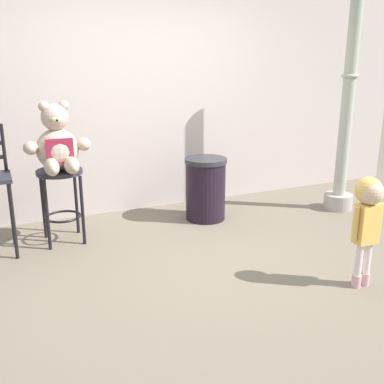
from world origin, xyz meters
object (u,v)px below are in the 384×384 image
(child_walking, at_px, (368,209))
(lamppost, at_px, (346,121))
(bar_stool_with_teddy, at_px, (61,190))
(teddy_bear, at_px, (58,146))
(trash_bin, at_px, (206,189))

(child_walking, distance_m, lamppost, 2.02)
(bar_stool_with_teddy, bearing_deg, child_walking, -43.40)
(bar_stool_with_teddy, relative_size, lamppost, 0.27)
(teddy_bear, xyz_separation_m, trash_bin, (1.57, 0.05, -0.62))
(teddy_bear, bearing_deg, child_walking, -42.93)
(teddy_bear, xyz_separation_m, child_walking, (2.02, -1.88, -0.32))
(bar_stool_with_teddy, height_order, lamppost, lamppost)
(child_walking, bearing_deg, lamppost, 23.49)
(lamppost, bearing_deg, child_walking, -126.05)
(teddy_bear, height_order, trash_bin, teddy_bear)
(child_walking, relative_size, trash_bin, 1.28)
(trash_bin, distance_m, lamppost, 1.80)
(child_walking, xyz_separation_m, lamppost, (1.17, 1.60, 0.40))
(child_walking, height_order, trash_bin, child_walking)
(teddy_bear, xyz_separation_m, lamppost, (3.19, -0.28, 0.09))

